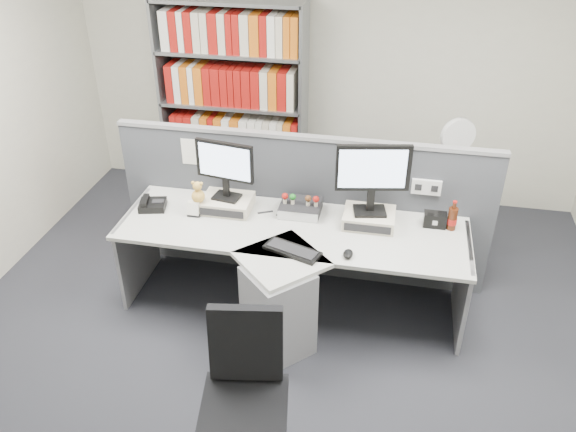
% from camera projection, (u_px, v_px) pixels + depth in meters
% --- Properties ---
extents(ground, '(5.50, 5.50, 0.00)m').
position_uv_depth(ground, '(270.00, 377.00, 4.05)').
color(ground, '#2F3037').
rests_on(ground, ground).
extents(room_shell, '(5.04, 5.54, 2.72)m').
position_uv_depth(room_shell, '(264.00, 139.00, 3.11)').
color(room_shell, beige).
rests_on(room_shell, ground).
extents(partition, '(3.00, 0.08, 1.27)m').
position_uv_depth(partition, '(303.00, 207.00, 4.75)').
color(partition, '#44464D').
rests_on(partition, ground).
extents(desk, '(2.60, 1.20, 0.72)m').
position_uv_depth(desk, '(287.00, 273.00, 4.31)').
color(desk, '#BABBB4').
rests_on(desk, ground).
extents(monitor_riser_left, '(0.38, 0.31, 0.10)m').
position_uv_depth(monitor_riser_left, '(227.00, 204.00, 4.55)').
color(monitor_riser_left, beige).
rests_on(monitor_riser_left, desk).
extents(monitor_riser_right, '(0.38, 0.31, 0.10)m').
position_uv_depth(monitor_riser_right, '(369.00, 218.00, 4.37)').
color(monitor_riser_right, beige).
rests_on(monitor_riser_right, desk).
extents(monitor_left, '(0.46, 0.18, 0.47)m').
position_uv_depth(monitor_left, '(225.00, 165.00, 4.38)').
color(monitor_left, black).
rests_on(monitor_left, monitor_riser_left).
extents(monitor_right, '(0.53, 0.21, 0.54)m').
position_uv_depth(monitor_right, '(373.00, 173.00, 4.17)').
color(monitor_right, black).
rests_on(monitor_right, monitor_riser_right).
extents(desktop_pc, '(0.31, 0.28, 0.08)m').
position_uv_depth(desktop_pc, '(301.00, 208.00, 4.51)').
color(desktop_pc, black).
rests_on(desktop_pc, desk).
extents(figurines, '(0.29, 0.05, 0.09)m').
position_uv_depth(figurines, '(300.00, 199.00, 4.45)').
color(figurines, beige).
rests_on(figurines, desktop_pc).
extents(keyboard, '(0.43, 0.28, 0.03)m').
position_uv_depth(keyboard, '(292.00, 250.00, 4.08)').
color(keyboard, black).
rests_on(keyboard, desk).
extents(mouse, '(0.07, 0.11, 0.04)m').
position_uv_depth(mouse, '(348.00, 254.00, 4.03)').
color(mouse, black).
rests_on(mouse, desk).
extents(desk_phone, '(0.24, 0.22, 0.09)m').
position_uv_depth(desk_phone, '(152.00, 204.00, 4.57)').
color(desk_phone, black).
rests_on(desk_phone, desk).
extents(desk_calendar, '(0.10, 0.08, 0.12)m').
position_uv_depth(desk_calendar, '(194.00, 210.00, 4.47)').
color(desk_calendar, black).
rests_on(desk_calendar, desk).
extents(plush_toy, '(0.10, 0.10, 0.18)m').
position_uv_depth(plush_toy, '(198.00, 193.00, 4.43)').
color(plush_toy, gold).
rests_on(plush_toy, monitor_riser_left).
extents(speaker, '(0.17, 0.09, 0.11)m').
position_uv_depth(speaker, '(435.00, 220.00, 4.34)').
color(speaker, black).
rests_on(speaker, desk).
extents(cola_bottle, '(0.07, 0.07, 0.24)m').
position_uv_depth(cola_bottle, '(452.00, 219.00, 4.29)').
color(cola_bottle, '#3F190A').
rests_on(cola_bottle, desk).
extents(shelving_unit, '(1.41, 0.40, 2.00)m').
position_uv_depth(shelving_unit, '(234.00, 107.00, 5.73)').
color(shelving_unit, slate).
rests_on(shelving_unit, ground).
extents(filing_cabinet, '(0.45, 0.61, 0.70)m').
position_uv_depth(filing_cabinet, '(446.00, 207.00, 5.33)').
color(filing_cabinet, slate).
rests_on(filing_cabinet, ground).
extents(desk_fan, '(0.30, 0.19, 0.51)m').
position_uv_depth(desk_fan, '(457.00, 139.00, 4.98)').
color(desk_fan, white).
rests_on(desk_fan, filing_cabinet).
extents(office_chair, '(0.66, 0.65, 1.00)m').
position_uv_depth(office_chair, '(245.00, 392.00, 3.25)').
color(office_chair, silver).
rests_on(office_chair, ground).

